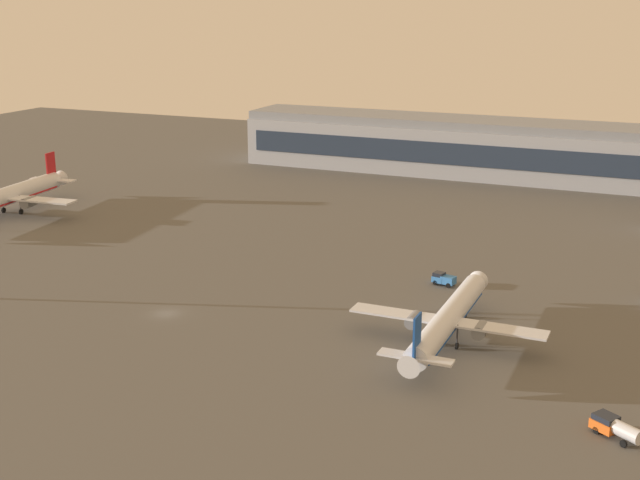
{
  "coord_description": "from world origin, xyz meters",
  "views": [
    {
      "loc": [
        75.49,
        -109.95,
        50.27
      ],
      "look_at": [
        11.33,
        37.82,
        4.0
      ],
      "focal_mm": 47.44,
      "sensor_mm": 36.0,
      "label": 1
    }
  ],
  "objects_px": {
    "airplane_near_gate": "(5,197)",
    "maintenance_van": "(443,279)",
    "fuel_truck": "(615,427)",
    "airplane_terminal_side": "(448,319)"
  },
  "relations": [
    {
      "from": "airplane_terminal_side",
      "to": "fuel_truck",
      "type": "distance_m",
      "value": 32.89
    },
    {
      "from": "airplane_terminal_side",
      "to": "fuel_truck",
      "type": "relative_size",
      "value": 5.98
    },
    {
      "from": "airplane_near_gate",
      "to": "maintenance_van",
      "type": "xyz_separation_m",
      "value": [
        109.84,
        -7.74,
        -3.39
      ]
    },
    {
      "from": "airplane_near_gate",
      "to": "maintenance_van",
      "type": "bearing_deg",
      "value": 170.35
    },
    {
      "from": "airplane_terminal_side",
      "to": "fuel_truck",
      "type": "height_order",
      "value": "airplane_terminal_side"
    },
    {
      "from": "airplane_near_gate",
      "to": "fuel_truck",
      "type": "relative_size",
      "value": 7.31
    },
    {
      "from": "maintenance_van",
      "to": "airplane_near_gate",
      "type": "bearing_deg",
      "value": 98.03
    },
    {
      "from": "airplane_terminal_side",
      "to": "maintenance_van",
      "type": "xyz_separation_m",
      "value": [
        -7.63,
        25.73,
        -2.57
      ]
    },
    {
      "from": "airplane_near_gate",
      "to": "airplane_terminal_side",
      "type": "bearing_deg",
      "value": 158.48
    },
    {
      "from": "airplane_terminal_side",
      "to": "airplane_near_gate",
      "type": "distance_m",
      "value": 122.15
    }
  ]
}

